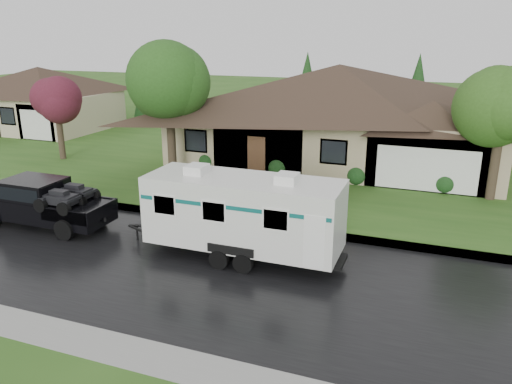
{
  "coord_description": "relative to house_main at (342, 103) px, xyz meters",
  "views": [
    {
      "loc": [
        7.8,
        -15.32,
        7.49
      ],
      "look_at": [
        1.34,
        2.0,
        1.56
      ],
      "focal_mm": 35.0,
      "sensor_mm": 36.0,
      "label": 1
    }
  ],
  "objects": [
    {
      "name": "house_far",
      "position": [
        -24.07,
        2.02,
        -0.62
      ],
      "size": [
        10.8,
        8.64,
        5.8
      ],
      "color": "#C0B38E",
      "rests_on": "lawn"
    },
    {
      "name": "ground",
      "position": [
        -2.29,
        -13.84,
        -3.59
      ],
      "size": [
        140.0,
        140.0,
        0.0
      ],
      "primitive_type": "plane",
      "color": "#2C551A",
      "rests_on": "ground"
    },
    {
      "name": "lawn",
      "position": [
        -2.29,
        1.16,
        -3.52
      ],
      "size": [
        140.0,
        26.0,
        0.15
      ],
      "primitive_type": "cube",
      "color": "#2C551A",
      "rests_on": "ground"
    },
    {
      "name": "house_main",
      "position": [
        0.0,
        0.0,
        0.0
      ],
      "size": [
        19.44,
        10.8,
        6.9
      ],
      "color": "tan",
      "rests_on": "lawn"
    },
    {
      "name": "travel_trailer",
      "position": [
        -0.46,
        -14.38,
        -1.91
      ],
      "size": [
        7.05,
        2.48,
        3.16
      ],
      "color": "silver",
      "rests_on": "ground"
    },
    {
      "name": "road",
      "position": [
        -2.29,
        -15.84,
        -3.59
      ],
      "size": [
        140.0,
        8.0,
        0.01
      ],
      "primitive_type": "cube",
      "color": "black",
      "rests_on": "ground"
    },
    {
      "name": "tree_right_green",
      "position": [
        8.0,
        -4.87,
        0.91
      ],
      "size": [
        3.79,
        3.79,
        6.27
      ],
      "color": "#382B1E",
      "rests_on": "lawn"
    },
    {
      "name": "tree_left_green",
      "position": [
        -7.58,
        -6.71,
        1.26
      ],
      "size": [
        4.09,
        4.09,
        6.77
      ],
      "color": "#382B1E",
      "rests_on": "lawn"
    },
    {
      "name": "pickup_truck",
      "position": [
        -9.26,
        -14.38,
        -2.57
      ],
      "size": [
        5.71,
        2.17,
        1.9
      ],
      "color": "black",
      "rests_on": "ground"
    },
    {
      "name": "tree_red",
      "position": [
        -15.87,
        -5.53,
        0.04
      ],
      "size": [
        3.04,
        3.04,
        5.03
      ],
      "color": "#382B1E",
      "rests_on": "lawn"
    },
    {
      "name": "shrub_row",
      "position": [
        -0.29,
        -4.54,
        -2.94
      ],
      "size": [
        13.6,
        1.0,
        1.0
      ],
      "color": "#143814",
      "rests_on": "lawn"
    },
    {
      "name": "curb",
      "position": [
        -2.29,
        -11.59,
        -3.52
      ],
      "size": [
        140.0,
        0.5,
        0.15
      ],
      "primitive_type": "cube",
      "color": "gray",
      "rests_on": "ground"
    }
  ]
}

